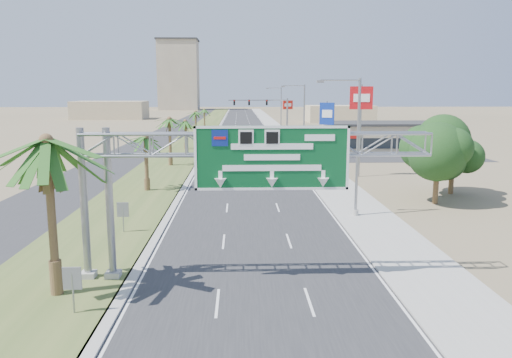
{
  "coord_description": "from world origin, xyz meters",
  "views": [
    {
      "loc": [
        -1.02,
        -13.38,
        9.01
      ],
      "look_at": [
        -0.08,
        14.21,
        4.2
      ],
      "focal_mm": 35.0,
      "sensor_mm": 36.0,
      "label": 1
    }
  ],
  "objects_px": {
    "signal_mast": "(275,117)",
    "pole_sign_blue": "(327,116)",
    "car_left_lane": "(230,174)",
    "car_far": "(226,138)",
    "store_building": "(382,136)",
    "pole_sign_red_near": "(361,104)",
    "pole_sign_red_far": "(288,107)",
    "palm_near": "(46,142)",
    "car_mid_lane": "(256,150)",
    "sign_gantry": "(238,156)",
    "car_right_lane": "(265,149)"
  },
  "relations": [
    {
      "from": "car_left_lane",
      "to": "store_building",
      "type": "bearing_deg",
      "value": 47.52
    },
    {
      "from": "sign_gantry",
      "to": "palm_near",
      "type": "height_order",
      "value": "palm_near"
    },
    {
      "from": "pole_sign_red_far",
      "to": "palm_near",
      "type": "bearing_deg",
      "value": -102.57
    },
    {
      "from": "signal_mast",
      "to": "car_left_lane",
      "type": "relative_size",
      "value": 2.48
    },
    {
      "from": "car_right_lane",
      "to": "car_far",
      "type": "bearing_deg",
      "value": 113.75
    },
    {
      "from": "sign_gantry",
      "to": "pole_sign_red_far",
      "type": "xyz_separation_m",
      "value": [
        10.06,
        79.67,
        -0.14
      ]
    },
    {
      "from": "store_building",
      "to": "car_mid_lane",
      "type": "height_order",
      "value": "store_building"
    },
    {
      "from": "palm_near",
      "to": "car_left_lane",
      "type": "bearing_deg",
      "value": 76.11
    },
    {
      "from": "palm_near",
      "to": "pole_sign_red_far",
      "type": "bearing_deg",
      "value": 77.43
    },
    {
      "from": "car_right_lane",
      "to": "car_far",
      "type": "height_order",
      "value": "car_far"
    },
    {
      "from": "pole_sign_red_far",
      "to": "store_building",
      "type": "bearing_deg",
      "value": -61.15
    },
    {
      "from": "sign_gantry",
      "to": "palm_near",
      "type": "distance_m",
      "value": 8.41
    },
    {
      "from": "palm_near",
      "to": "car_mid_lane",
      "type": "relative_size",
      "value": 2.01
    },
    {
      "from": "car_right_lane",
      "to": "sign_gantry",
      "type": "bearing_deg",
      "value": -91.02
    },
    {
      "from": "car_right_lane",
      "to": "signal_mast",
      "type": "bearing_deg",
      "value": 82.36
    },
    {
      "from": "car_right_lane",
      "to": "pole_sign_red_far",
      "type": "height_order",
      "value": "pole_sign_red_far"
    },
    {
      "from": "palm_near",
      "to": "store_building",
      "type": "distance_m",
      "value": 66.04
    },
    {
      "from": "pole_sign_red_far",
      "to": "car_left_lane",
      "type": "bearing_deg",
      "value": -101.84
    },
    {
      "from": "signal_mast",
      "to": "pole_sign_blue",
      "type": "bearing_deg",
      "value": -71.25
    },
    {
      "from": "signal_mast",
      "to": "pole_sign_blue",
      "type": "distance_m",
      "value": 18.14
    },
    {
      "from": "palm_near",
      "to": "store_building",
      "type": "xyz_separation_m",
      "value": [
        31.2,
        58.0,
        -4.93
      ]
    },
    {
      "from": "pole_sign_red_near",
      "to": "car_left_lane",
      "type": "bearing_deg",
      "value": -170.41
    },
    {
      "from": "signal_mast",
      "to": "pole_sign_red_far",
      "type": "height_order",
      "value": "signal_mast"
    },
    {
      "from": "car_left_lane",
      "to": "palm_near",
      "type": "bearing_deg",
      "value": -106.65
    },
    {
      "from": "car_left_lane",
      "to": "car_right_lane",
      "type": "bearing_deg",
      "value": 75.31
    },
    {
      "from": "palm_near",
      "to": "car_far",
      "type": "xyz_separation_m",
      "value": [
        5.79,
        68.69,
        -6.12
      ]
    },
    {
      "from": "signal_mast",
      "to": "car_left_lane",
      "type": "distance_m",
      "value": 35.83
    },
    {
      "from": "car_right_lane",
      "to": "pole_sign_red_near",
      "type": "bearing_deg",
      "value": -62.62
    },
    {
      "from": "car_left_lane",
      "to": "pole_sign_red_near",
      "type": "relative_size",
      "value": 0.42
    },
    {
      "from": "pole_sign_blue",
      "to": "pole_sign_red_far",
      "type": "relative_size",
      "value": 1.04
    },
    {
      "from": "car_left_lane",
      "to": "car_far",
      "type": "bearing_deg",
      "value": 89.27
    },
    {
      "from": "signal_mast",
      "to": "car_right_lane",
      "type": "bearing_deg",
      "value": -101.05
    },
    {
      "from": "pole_sign_blue",
      "to": "pole_sign_red_far",
      "type": "bearing_deg",
      "value": 93.29
    },
    {
      "from": "sign_gantry",
      "to": "car_left_lane",
      "type": "height_order",
      "value": "sign_gantry"
    },
    {
      "from": "signal_mast",
      "to": "car_mid_lane",
      "type": "height_order",
      "value": "signal_mast"
    },
    {
      "from": "car_right_lane",
      "to": "pole_sign_red_far",
      "type": "distance_m",
      "value": 30.77
    },
    {
      "from": "store_building",
      "to": "pole_sign_blue",
      "type": "bearing_deg",
      "value": -134.53
    },
    {
      "from": "pole_sign_red_near",
      "to": "palm_near",
      "type": "bearing_deg",
      "value": -123.84
    },
    {
      "from": "car_mid_lane",
      "to": "pole_sign_red_far",
      "type": "xyz_separation_m",
      "value": [
        7.5,
        30.67,
        5.23
      ]
    },
    {
      "from": "signal_mast",
      "to": "store_building",
      "type": "xyz_separation_m",
      "value": [
        16.83,
        -5.97,
        -2.85
      ]
    },
    {
      "from": "signal_mast",
      "to": "car_left_lane",
      "type": "xyz_separation_m",
      "value": [
        -7.17,
        -34.86,
        -4.14
      ]
    },
    {
      "from": "store_building",
      "to": "car_right_lane",
      "type": "xyz_separation_m",
      "value": [
        -19.19,
        -6.1,
        -1.25
      ]
    },
    {
      "from": "store_building",
      "to": "car_left_lane",
      "type": "xyz_separation_m",
      "value": [
        -24.0,
        -28.89,
        -1.29
      ]
    },
    {
      "from": "car_mid_lane",
      "to": "pole_sign_red_far",
      "type": "bearing_deg",
      "value": 80.34
    },
    {
      "from": "car_left_lane",
      "to": "pole_sign_red_far",
      "type": "distance_m",
      "value": 53.88
    },
    {
      "from": "car_mid_lane",
      "to": "pole_sign_blue",
      "type": "xyz_separation_m",
      "value": [
        9.5,
        -4.11,
        5.12
      ]
    },
    {
      "from": "car_mid_lane",
      "to": "car_right_lane",
      "type": "height_order",
      "value": "car_right_lane"
    },
    {
      "from": "sign_gantry",
      "to": "car_far",
      "type": "bearing_deg",
      "value": 92.01
    },
    {
      "from": "car_left_lane",
      "to": "pole_sign_red_far",
      "type": "bearing_deg",
      "value": 75.4
    },
    {
      "from": "palm_near",
      "to": "pole_sign_red_far",
      "type": "height_order",
      "value": "palm_near"
    }
  ]
}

